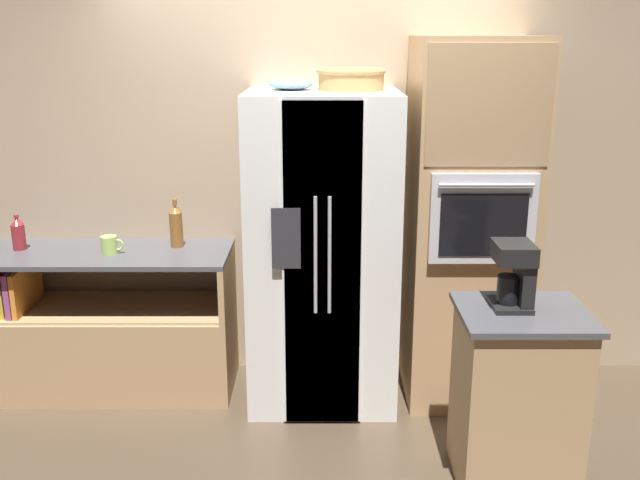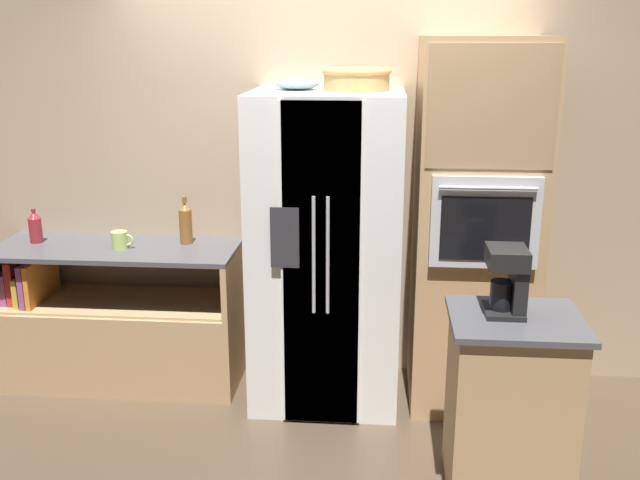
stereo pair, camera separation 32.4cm
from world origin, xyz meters
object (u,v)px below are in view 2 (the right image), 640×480
object	(u,v)px
wicker_basket	(357,79)
mug	(120,240)
bottle_tall	(35,227)
coffee_maker	(510,278)
refrigerator	(326,251)
fruit_bowl	(297,84)
bottle_short	(186,223)
wall_oven	(475,228)

from	to	relation	value
wicker_basket	mug	world-z (taller)	wicker_basket
mug	bottle_tall	bearing A→B (deg)	171.54
mug	coffee_maker	distance (m)	2.39
refrigerator	coffee_maker	xyz separation A→B (m)	(0.92, -0.85, 0.15)
fruit_bowl	bottle_tall	world-z (taller)	fruit_bowl
mug	coffee_maker	world-z (taller)	coffee_maker
fruit_bowl	bottle_short	size ratio (longest dim) A/B	0.83
wall_oven	mug	xyz separation A→B (m)	(-2.15, 0.01, -0.13)
wall_oven	bottle_short	bearing A→B (deg)	174.76
refrigerator	mug	size ratio (longest dim) A/B	13.66
coffee_maker	refrigerator	bearing A→B (deg)	137.43
wall_oven	coffee_maker	distance (m)	0.89
wall_oven	fruit_bowl	world-z (taller)	wall_oven
refrigerator	wicker_basket	distance (m)	1.02
coffee_maker	wicker_basket	bearing A→B (deg)	129.62
refrigerator	bottle_short	bearing A→B (deg)	167.38
wicker_basket	bottle_tall	distance (m)	2.23
wicker_basket	fruit_bowl	distance (m)	0.35
wall_oven	bottle_short	size ratio (longest dim) A/B	7.19
refrigerator	fruit_bowl	size ratio (longest dim) A/B	7.43
bottle_tall	mug	bearing A→B (deg)	-8.46
bottle_tall	bottle_short	world-z (taller)	bottle_short
fruit_bowl	coffee_maker	distance (m)	1.67
bottle_tall	mug	distance (m)	0.59
mug	fruit_bowl	bearing A→B (deg)	2.36
refrigerator	bottle_short	size ratio (longest dim) A/B	6.20
wicker_basket	coffee_maker	distance (m)	1.46
bottle_short	coffee_maker	world-z (taller)	coffee_maker
bottle_short	coffee_maker	size ratio (longest dim) A/B	0.94
wall_oven	coffee_maker	world-z (taller)	wall_oven
wall_oven	fruit_bowl	bearing A→B (deg)	176.77
refrigerator	wall_oven	world-z (taller)	wall_oven
refrigerator	bottle_short	world-z (taller)	refrigerator
bottle_tall	bottle_short	distance (m)	0.96
bottle_tall	coffee_maker	distance (m)	2.96
bottle_short	mug	size ratio (longest dim) A/B	2.20
fruit_bowl	coffee_maker	world-z (taller)	fruit_bowl
refrigerator	wicker_basket	xyz separation A→B (m)	(0.16, 0.07, 1.00)
mug	coffee_maker	size ratio (longest dim) A/B	0.43
fruit_bowl	mug	world-z (taller)	fruit_bowl
refrigerator	wicker_basket	bearing A→B (deg)	22.99
coffee_maker	fruit_bowl	bearing A→B (deg)	139.36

